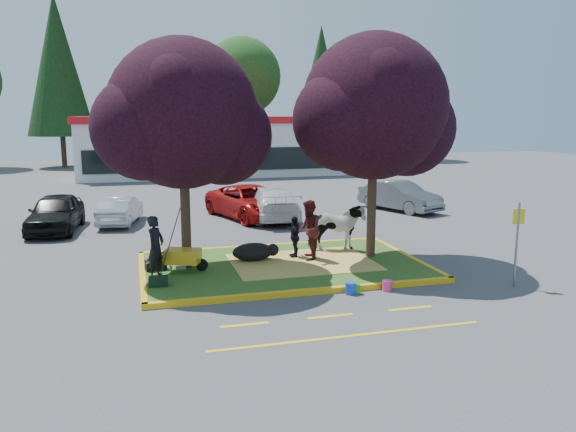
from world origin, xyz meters
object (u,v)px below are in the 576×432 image
object	(u,v)px
bucket_pink	(387,286)
car_black	(56,213)
bucket_blue	(351,288)
wheelbarrow	(183,256)
cow	(336,228)
calf	(253,252)
handler	(156,247)
car_silver	(120,210)
sign_post	(517,236)
bucket_green	(355,289)

from	to	relation	value
bucket_pink	car_black	world-z (taller)	car_black
bucket_blue	wheelbarrow	bearing A→B (deg)	146.18
bucket_blue	cow	bearing A→B (deg)	75.32
calf	handler	bearing A→B (deg)	-149.98
bucket_pink	car_black	bearing A→B (deg)	131.56
bucket_pink	car_black	size ratio (longest dim) A/B	0.06
bucket_blue	car_silver	xyz separation A→B (m)	(-5.84, 11.34, 0.44)
calf	bucket_pink	bearing A→B (deg)	-39.49
car_black	car_silver	size ratio (longest dim) A/B	1.21
wheelbarrow	sign_post	distance (m)	9.08
handler	wheelbarrow	world-z (taller)	handler
wheelbarrow	handler	bearing A→B (deg)	-133.88
handler	car_silver	size ratio (longest dim) A/B	0.48
handler	bucket_blue	xyz separation A→B (m)	(4.74, -2.35, -0.85)
handler	sign_post	distance (m)	9.65
wheelbarrow	bucket_green	distance (m)	4.94
wheelbarrow	bucket_pink	size ratio (longest dim) A/B	6.19
bucket_blue	calf	bearing A→B (deg)	118.48
handler	cow	bearing A→B (deg)	-43.02
cow	handler	distance (m)	5.96
calf	car_silver	size ratio (longest dim) A/B	0.35
cow	sign_post	size ratio (longest dim) A/B	0.81
handler	wheelbarrow	bearing A→B (deg)	-34.30
cow	wheelbarrow	world-z (taller)	cow
calf	car_silver	distance (m)	8.90
cow	car_silver	distance (m)	10.13
car_black	bucket_blue	bearing A→B (deg)	-46.68
cow	bucket_green	size ratio (longest dim) A/B	7.13
calf	car_silver	bearing A→B (deg)	127.01
calf	wheelbarrow	xyz separation A→B (m)	(-2.16, -0.71, 0.18)
car_black	handler	bearing A→B (deg)	-61.52
handler	bucket_blue	size ratio (longest dim) A/B	5.62
car_silver	wheelbarrow	bearing A→B (deg)	113.68
wheelbarrow	car_silver	bearing A→B (deg)	124.44
calf	bucket_green	bearing A→B (deg)	-49.48
sign_post	bucket_green	size ratio (longest dim) A/B	8.80
bucket_pink	wheelbarrow	bearing A→B (deg)	151.94
bucket_green	handler	bearing A→B (deg)	154.29
wheelbarrow	bucket_blue	distance (m)	4.83
cow	car_silver	size ratio (longest dim) A/B	0.51
calf	car_silver	xyz separation A→B (m)	(-4.00, 7.95, 0.16)
bucket_green	car_silver	size ratio (longest dim) A/B	0.07
sign_post	wheelbarrow	bearing A→B (deg)	170.67
handler	sign_post	bearing A→B (deg)	-75.52
cow	bucket_pink	bearing A→B (deg)	-165.38
bucket_blue	car_silver	world-z (taller)	car_silver
cow	handler	bearing A→B (deg)	119.51
sign_post	bucket_blue	xyz separation A→B (m)	(-4.46, 0.56, -1.23)
calf	car_black	xyz separation A→B (m)	(-6.42, 7.08, 0.31)
sign_post	car_silver	bearing A→B (deg)	142.47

